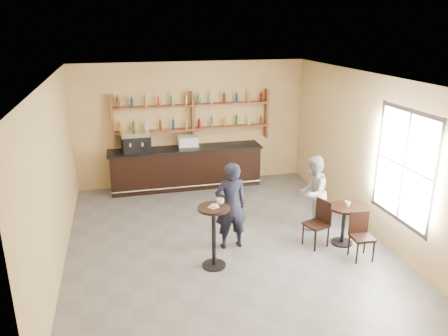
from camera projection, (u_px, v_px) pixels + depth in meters
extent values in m
plane|color=slate|center=(224.00, 241.00, 8.68)|extent=(7.00, 7.00, 0.00)
plane|color=white|center=(224.00, 78.00, 7.66)|extent=(7.00, 7.00, 0.00)
plane|color=tan|center=(192.00, 124.00, 11.40)|extent=(7.00, 0.00, 7.00)
plane|color=tan|center=(297.00, 257.00, 4.95)|extent=(7.00, 0.00, 7.00)
plane|color=tan|center=(55.00, 177.00, 7.50)|extent=(0.00, 7.00, 7.00)
plane|color=tan|center=(367.00, 153.00, 8.85)|extent=(0.00, 7.00, 7.00)
plane|color=white|center=(404.00, 167.00, 7.71)|extent=(0.00, 2.00, 2.00)
cube|color=white|center=(214.00, 207.00, 7.42)|extent=(0.21, 0.21, 0.00)
torus|color=#C07C46|center=(214.00, 206.00, 7.41)|extent=(0.17, 0.17, 0.05)
imported|color=white|center=(220.00, 201.00, 7.53)|extent=(0.16, 0.16, 0.10)
imported|color=black|center=(231.00, 206.00, 8.20)|extent=(0.64, 0.44, 1.71)
imported|color=white|center=(348.00, 204.00, 8.33)|extent=(0.12, 0.12, 0.10)
imported|color=#949499|center=(313.00, 193.00, 9.00)|extent=(0.96, 0.97, 1.57)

